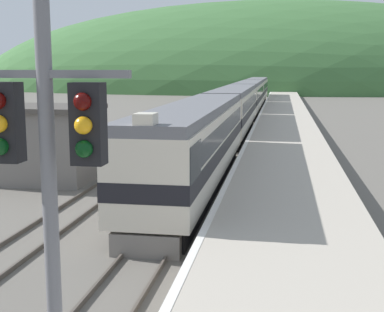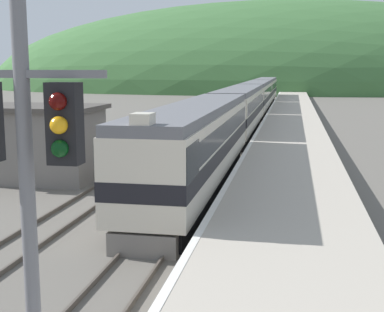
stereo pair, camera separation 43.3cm
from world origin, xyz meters
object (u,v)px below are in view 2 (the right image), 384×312
carriage_third (257,96)px  carriage_second (240,109)px  signal_mast_main (27,190)px  express_train_lead_car (197,143)px  carriage_fourth (266,90)px

carriage_third → carriage_second: bearing=-90.0°
carriage_third → signal_mast_main: size_ratio=3.11×
carriage_third → signal_mast_main: 63.57m
express_train_lead_car → carriage_third: 44.04m
carriage_second → express_train_lead_car: bearing=-90.0°
carriage_second → signal_mast_main: signal_mast_main is taller
carriage_second → carriage_third: (0.00, 22.02, 0.00)m
express_train_lead_car → signal_mast_main: 19.65m
signal_mast_main → carriage_third: bearing=91.1°
signal_mast_main → carriage_fourth: bearing=90.8°
carriage_second → carriage_fourth: (0.00, 44.04, 0.00)m
carriage_fourth → signal_mast_main: size_ratio=3.11×
express_train_lead_car → carriage_second: express_train_lead_car is taller
carriage_third → signal_mast_main: (1.26, -63.53, 2.14)m
carriage_fourth → signal_mast_main: signal_mast_main is taller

